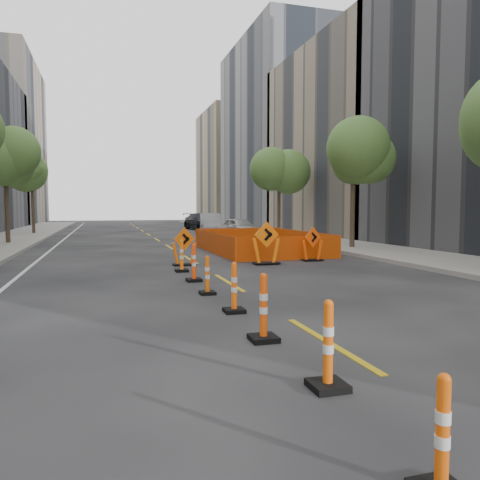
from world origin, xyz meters
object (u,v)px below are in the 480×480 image
object	(u,v)px
channelizer_0	(442,435)
parked_car_near	(239,228)
channelizer_6	(182,256)
parked_car_mid	(211,223)
channelizer_4	(207,275)
chevron_sign_center	(266,243)
channelizer_1	(328,345)
chevron_sign_right	(312,244)
chevron_sign_left	(184,247)
channelizer_3	(234,287)
channelizer_2	(264,307)
channelizer_5	(194,263)
parked_car_far	(202,221)

from	to	relation	value
channelizer_0	parked_car_near	xyz separation A→B (m)	(6.68, 28.16, 0.24)
channelizer_6	parked_car_mid	xyz separation A→B (m)	(6.00, 22.20, 0.29)
channelizer_4	chevron_sign_center	xyz separation A→B (m)	(3.32, 5.16, 0.32)
channelizer_1	chevron_sign_right	bearing A→B (deg)	65.70
channelizer_0	channelizer_4	xyz separation A→B (m)	(0.06, 8.17, 0.01)
channelizer_4	chevron_sign_left	bearing A→B (deg)	85.96
channelizer_3	chevron_sign_right	size ratio (longest dim) A/B	0.76
chevron_sign_left	parked_car_near	world-z (taller)	parked_car_near
channelizer_3	chevron_sign_right	xyz separation A→B (m)	(5.32, 7.76, 0.16)
channelizer_4	chevron_sign_right	distance (m)	7.88
chevron_sign_left	parked_car_near	size ratio (longest dim) A/B	0.33
chevron_sign_center	chevron_sign_right	world-z (taller)	chevron_sign_center
chevron_sign_center	parked_car_mid	distance (m)	21.30
parked_car_mid	channelizer_2	bearing A→B (deg)	-90.95
channelizer_0	channelizer_3	distance (m)	6.13
channelizer_0	channelizer_5	distance (m)	10.21
channelizer_0	channelizer_4	size ratio (longest dim) A/B	0.98
channelizer_1	parked_car_mid	distance (m)	32.95
chevron_sign_center	chevron_sign_right	distance (m)	2.18
chevron_sign_center	channelizer_1	bearing A→B (deg)	-108.93
channelizer_0	channelizer_2	bearing A→B (deg)	89.06
channelizer_5	parked_car_near	distance (m)	19.11
channelizer_1	parked_car_mid	world-z (taller)	parked_car_mid
channelizer_1	chevron_sign_right	world-z (taller)	chevron_sign_right
channelizer_6	chevron_sign_left	world-z (taller)	chevron_sign_left
channelizer_2	channelizer_4	bearing A→B (deg)	90.07
parked_car_near	chevron_sign_center	bearing A→B (deg)	-116.48
channelizer_5	parked_car_near	bearing A→B (deg)	69.93
channelizer_4	channelizer_5	world-z (taller)	channelizer_5
chevron_sign_center	channelizer_4	bearing A→B (deg)	-125.66
channelizer_4	channelizer_5	bearing A→B (deg)	88.33
chevron_sign_right	channelizer_4	bearing A→B (deg)	-150.92
parked_car_far	channelizer_2	bearing A→B (deg)	-110.98
channelizer_2	channelizer_5	distance (m)	6.13
channelizer_2	channelizer_5	world-z (taller)	channelizer_2
channelizer_0	channelizer_6	world-z (taller)	channelizer_6
chevron_sign_center	parked_car_far	world-z (taller)	chevron_sign_center
channelizer_3	channelizer_4	xyz separation A→B (m)	(-0.10, 2.04, -0.04)
channelizer_5	channelizer_0	bearing A→B (deg)	-90.68
parked_car_far	chevron_sign_center	bearing A→B (deg)	-107.53
chevron_sign_right	chevron_sign_left	bearing A→B (deg)	162.65
channelizer_0	channelizer_2	world-z (taller)	channelizer_2
channelizer_0	chevron_sign_left	xyz separation A→B (m)	(0.47, 13.87, 0.23)
parked_car_far	parked_car_mid	bearing A→B (deg)	-105.29
channelizer_3	parked_car_near	xyz separation A→B (m)	(6.52, 22.03, 0.19)
channelizer_2	parked_car_far	xyz separation A→B (m)	(6.49, 36.11, 0.24)
chevron_sign_left	channelizer_1	bearing A→B (deg)	-109.27
channelizer_1	channelizer_3	size ratio (longest dim) A/B	1.03
channelizer_4	channelizer_6	bearing A→B (deg)	89.39
parked_car_near	parked_car_mid	xyz separation A→B (m)	(-0.57, 6.29, 0.12)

